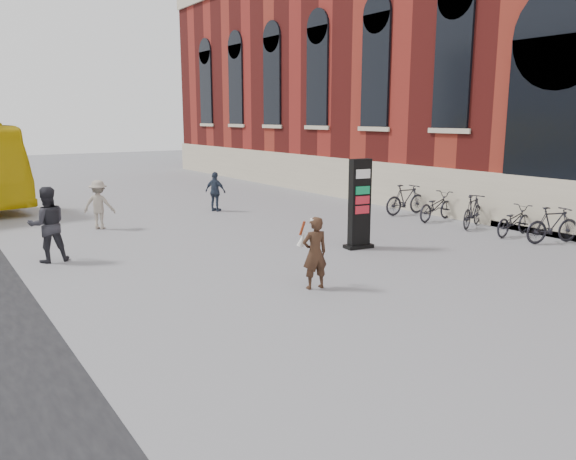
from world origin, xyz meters
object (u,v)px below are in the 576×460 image
pedestrian_c (215,192)px  bike_7 (406,199)px  pedestrian_b (99,205)px  bike_4 (514,221)px  bike_5 (473,211)px  pedestrian_a (48,225)px  bike_6 (436,206)px  woman (315,252)px  info_pylon (360,204)px  bike_3 (553,225)px

pedestrian_c → bike_7: bearing=-160.0°
pedestrian_b → pedestrian_c: 4.92m
pedestrian_b → bike_4: size_ratio=0.90×
bike_4 → bike_5: (0.00, 1.56, 0.08)m
pedestrian_a → bike_6: pedestrian_a is taller
woman → bike_4: woman is taller
pedestrian_a → bike_6: bearing=176.4°
bike_5 → bike_7: 3.07m
info_pylon → bike_6: size_ratio=1.29×
pedestrian_a → bike_7: size_ratio=1.00×
info_pylon → woman: 4.10m
pedestrian_a → bike_3: (12.71, -5.86, -0.42)m
pedestrian_a → pedestrian_b: (2.28, 3.67, -0.16)m
bike_7 → pedestrian_c: bearing=53.4°
pedestrian_b → bike_4: pedestrian_b is taller
pedestrian_c → bike_6: size_ratio=0.79×
info_pylon → bike_3: 5.83m
pedestrian_a → pedestrian_c: 8.53m
pedestrian_c → bike_5: size_ratio=0.84×
pedestrian_b → pedestrian_c: bearing=-130.4°
bike_6 → bike_7: 1.48m
info_pylon → pedestrian_c: size_ratio=1.63×
info_pylon → bike_5: bearing=9.6°
bike_3 → bike_4: bike_3 is taller
bike_7 → bike_3: bearing=-176.8°
pedestrian_b → bike_6: (10.43, -5.09, -0.30)m
pedestrian_a → bike_4: bearing=163.0°
pedestrian_c → bike_4: size_ratio=0.86×
bike_4 → bike_6: bearing=-4.6°
bike_5 → bike_3: bearing=158.2°
bike_3 → bike_7: 5.92m
info_pylon → bike_6: info_pylon is taller
pedestrian_c → bike_7: 7.35m
pedestrian_a → bike_7: bearing=-176.9°
pedestrian_c → bike_5: 9.61m
pedestrian_b → bike_7: pedestrian_b is taller
woman → bike_7: (8.44, 5.65, -0.23)m
bike_5 → bike_6: size_ratio=0.95×
pedestrian_b → info_pylon: bearing=164.3°
pedestrian_c → bike_4: bearing=-179.0°
woman → bike_3: 8.45m
info_pylon → pedestrian_b: (-5.29, 6.87, -0.45)m
pedestrian_b → bike_3: 14.13m
pedestrian_b → bike_4: 13.30m
info_pylon → pedestrian_a: (-7.57, 3.20, -0.29)m
pedestrian_a → pedestrian_c: size_ratio=1.25×
pedestrian_b → bike_3: size_ratio=0.90×
woman → pedestrian_a: pedestrian_a is taller
pedestrian_c → bike_3: size_ratio=0.86×
pedestrian_b → bike_5: (10.43, -6.68, -0.25)m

